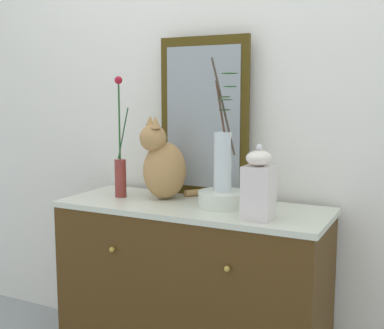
{
  "coord_description": "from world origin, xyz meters",
  "views": [
    {
      "loc": [
        0.96,
        -1.93,
        1.29
      ],
      "look_at": [
        0.0,
        0.0,
        0.99
      ],
      "focal_mm": 46.43,
      "sensor_mm": 36.0,
      "label": 1
    }
  ],
  "objects_px": {
    "bowl_porcelain": "(222,199)",
    "jar_lidded_porcelain": "(259,186)",
    "mirror_leaning": "(204,117)",
    "vase_glass_clear": "(223,157)",
    "vase_slim_green": "(121,168)",
    "sideboard": "(192,291)",
    "cat_sitting": "(163,165)"
  },
  "relations": [
    {
      "from": "bowl_porcelain",
      "to": "jar_lidded_porcelain",
      "type": "bearing_deg",
      "value": -33.37
    },
    {
      "from": "mirror_leaning",
      "to": "vase_glass_clear",
      "type": "xyz_separation_m",
      "value": [
        0.18,
        -0.19,
        -0.16
      ]
    },
    {
      "from": "vase_slim_green",
      "to": "mirror_leaning",
      "type": "bearing_deg",
      "value": 31.04
    },
    {
      "from": "jar_lidded_porcelain",
      "to": "vase_slim_green",
      "type": "bearing_deg",
      "value": 170.46
    },
    {
      "from": "vase_slim_green",
      "to": "vase_glass_clear",
      "type": "xyz_separation_m",
      "value": [
        0.52,
        0.01,
        0.08
      ]
    },
    {
      "from": "mirror_leaning",
      "to": "jar_lidded_porcelain",
      "type": "distance_m",
      "value": 0.56
    },
    {
      "from": "vase_slim_green",
      "to": "sideboard",
      "type": "bearing_deg",
      "value": -0.59
    },
    {
      "from": "bowl_porcelain",
      "to": "sideboard",
      "type": "bearing_deg",
      "value": -171.79
    },
    {
      "from": "sideboard",
      "to": "jar_lidded_porcelain",
      "type": "relative_size",
      "value": 4.1
    },
    {
      "from": "bowl_porcelain",
      "to": "vase_glass_clear",
      "type": "height_order",
      "value": "vase_glass_clear"
    },
    {
      "from": "mirror_leaning",
      "to": "jar_lidded_porcelain",
      "type": "xyz_separation_m",
      "value": [
        0.39,
        -0.33,
        -0.25
      ]
    },
    {
      "from": "sideboard",
      "to": "vase_glass_clear",
      "type": "relative_size",
      "value": 2.13
    },
    {
      "from": "mirror_leaning",
      "to": "cat_sitting",
      "type": "relative_size",
      "value": 1.93
    },
    {
      "from": "cat_sitting",
      "to": "vase_glass_clear",
      "type": "height_order",
      "value": "vase_glass_clear"
    },
    {
      "from": "sideboard",
      "to": "vase_glass_clear",
      "type": "distance_m",
      "value": 0.64
    },
    {
      "from": "cat_sitting",
      "to": "vase_slim_green",
      "type": "xyz_separation_m",
      "value": [
        -0.21,
        -0.05,
        -0.02
      ]
    },
    {
      "from": "mirror_leaning",
      "to": "bowl_porcelain",
      "type": "xyz_separation_m",
      "value": [
        0.18,
        -0.19,
        -0.34
      ]
    },
    {
      "from": "mirror_leaning",
      "to": "vase_slim_green",
      "type": "bearing_deg",
      "value": -148.96
    },
    {
      "from": "vase_glass_clear",
      "to": "jar_lidded_porcelain",
      "type": "distance_m",
      "value": 0.26
    },
    {
      "from": "sideboard",
      "to": "cat_sitting",
      "type": "distance_m",
      "value": 0.59
    },
    {
      "from": "cat_sitting",
      "to": "sideboard",
      "type": "bearing_deg",
      "value": -15.86
    },
    {
      "from": "bowl_porcelain",
      "to": "jar_lidded_porcelain",
      "type": "height_order",
      "value": "jar_lidded_porcelain"
    },
    {
      "from": "mirror_leaning",
      "to": "vase_glass_clear",
      "type": "distance_m",
      "value": 0.31
    },
    {
      "from": "vase_slim_green",
      "to": "jar_lidded_porcelain",
      "type": "bearing_deg",
      "value": -9.54
    },
    {
      "from": "sideboard",
      "to": "bowl_porcelain",
      "type": "distance_m",
      "value": 0.46
    },
    {
      "from": "bowl_porcelain",
      "to": "jar_lidded_porcelain",
      "type": "distance_m",
      "value": 0.27
    },
    {
      "from": "sideboard",
      "to": "jar_lidded_porcelain",
      "type": "height_order",
      "value": "jar_lidded_porcelain"
    },
    {
      "from": "cat_sitting",
      "to": "vase_slim_green",
      "type": "bearing_deg",
      "value": -167.63
    },
    {
      "from": "mirror_leaning",
      "to": "bowl_porcelain",
      "type": "relative_size",
      "value": 3.54
    },
    {
      "from": "vase_slim_green",
      "to": "bowl_porcelain",
      "type": "xyz_separation_m",
      "value": [
        0.52,
        0.02,
        -0.1
      ]
    },
    {
      "from": "sideboard",
      "to": "mirror_leaning",
      "type": "relative_size",
      "value": 1.61
    },
    {
      "from": "jar_lidded_porcelain",
      "to": "sideboard",
      "type": "bearing_deg",
      "value": 161.2
    }
  ]
}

